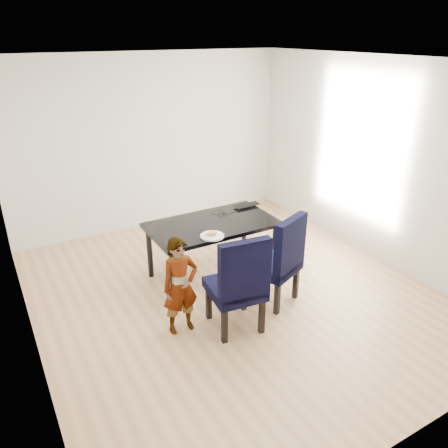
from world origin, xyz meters
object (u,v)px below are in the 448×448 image
chair_left (235,281)px  child (180,286)px  chair_right (272,258)px  laptop (245,204)px  plate (212,236)px  dining_table (212,249)px

chair_left → child: size_ratio=1.05×
chair_right → laptop: 1.21m
chair_right → laptop: bearing=50.7°
laptop → chair_right: bearing=73.2°
chair_right → laptop: size_ratio=3.01×
chair_left → child: chair_left is taller
child → plate: (0.65, 0.49, 0.22)m
chair_left → chair_right: bearing=26.6°
plate → laptop: laptop is taller
chair_right → dining_table: bearing=89.1°
chair_right → child: bearing=158.0°
dining_table → chair_right: size_ratio=1.44×
dining_table → plate: (-0.19, -0.35, 0.38)m
chair_left → laptop: bearing=61.3°
chair_left → laptop: (0.99, 1.37, 0.20)m
chair_left → dining_table: bearing=81.1°
plate → laptop: bearing=36.8°
chair_left → plate: chair_left is taller
chair_left → laptop: size_ratio=3.06×
dining_table → laptop: (0.68, 0.30, 0.39)m
chair_left → laptop: 1.70m
plate → laptop: 1.09m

